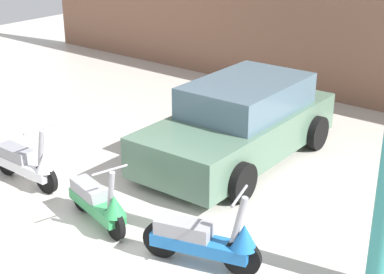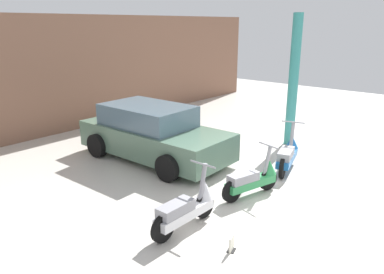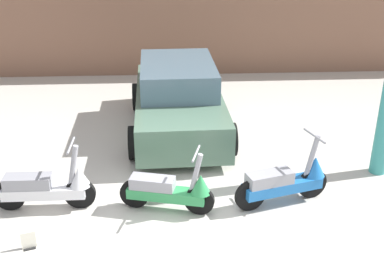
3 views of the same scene
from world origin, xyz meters
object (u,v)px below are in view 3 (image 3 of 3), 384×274
Objects in this scene: scooter_front_right at (171,190)px; car_rear_left at (178,99)px; scooter_front_left at (48,186)px; scooter_front_center at (286,180)px; placard_near_left_scooter at (29,241)px.

car_rear_left is at bearing 100.47° from scooter_front_right.
scooter_front_center is (3.72, -0.03, 0.01)m from scooter_front_left.
scooter_front_left reaches higher than placard_near_left_scooter.
placard_near_left_scooter is (-3.81, -0.98, -0.28)m from scooter_front_center.
scooter_front_center is 6.03× the size of placard_near_left_scooter.
car_rear_left reaches higher than scooter_front_right.
car_rear_left is at bearing 100.77° from scooter_front_center.
scooter_front_center is at bearing -0.29° from scooter_front_left.
scooter_front_right is at bearing 167.76° from scooter_front_center.
scooter_front_center is (1.83, 0.14, 0.03)m from scooter_front_right.
car_rear_left is 4.68m from placard_near_left_scooter.
placard_near_left_scooter is (-1.97, -0.84, -0.26)m from scooter_front_right.
scooter_front_left is at bearing 162.85° from scooter_front_center.
car_rear_left is (0.22, 3.26, 0.31)m from scooter_front_right.
scooter_front_right is (1.89, -0.17, -0.02)m from scooter_front_left.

